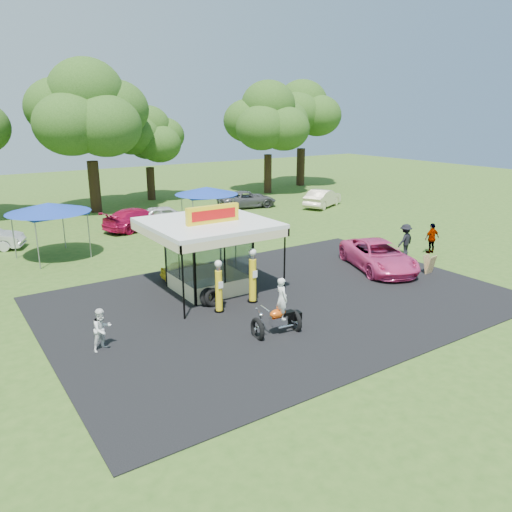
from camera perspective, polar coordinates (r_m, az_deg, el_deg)
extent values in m
plane|color=#30531A|center=(21.23, 6.01, -6.71)|extent=(120.00, 120.00, 0.00)
cube|color=black|center=(22.67, 2.78, -5.05)|extent=(20.00, 14.00, 0.04)
cube|color=white|center=(24.04, -5.34, -3.82)|extent=(3.00, 3.00, 0.06)
cube|color=white|center=(23.13, -5.55, 3.79)|extent=(5.40, 5.40, 0.18)
cube|color=yellow|center=(22.60, -4.98, 4.78)|extent=(2.60, 0.25, 0.80)
cube|color=red|center=(22.48, -4.82, 4.73)|extent=(2.21, 0.02, 0.45)
cylinder|color=black|center=(20.29, -8.33, -3.06)|extent=(0.08, 0.08, 3.20)
cylinder|color=black|center=(22.81, 3.28, -0.73)|extent=(0.08, 0.08, 3.20)
cylinder|color=black|center=(21.43, -4.22, -6.29)|extent=(0.43, 0.43, 0.10)
cylinder|color=yellow|center=(21.10, -4.27, -3.95)|extent=(0.29, 0.29, 1.76)
cylinder|color=silver|center=(20.78, -4.33, -1.41)|extent=(0.20, 0.20, 0.20)
sphere|color=white|center=(20.72, -4.34, -0.90)|extent=(0.31, 0.31, 0.31)
cube|color=white|center=(20.85, -4.05, -3.33)|extent=(0.22, 0.02, 0.29)
cylinder|color=black|center=(22.42, -0.38, -5.19)|extent=(0.47, 0.47, 0.11)
cylinder|color=yellow|center=(22.07, -0.39, -2.75)|extent=(0.32, 0.32, 1.91)
cylinder|color=silver|center=(21.75, -0.39, -0.11)|extent=(0.21, 0.21, 0.21)
sphere|color=white|center=(21.69, -0.39, 0.43)|extent=(0.34, 0.34, 0.34)
cube|color=white|center=(21.82, -0.11, -2.10)|extent=(0.23, 0.02, 0.32)
torus|color=black|center=(18.88, 0.17, -8.40)|extent=(0.26, 0.93, 0.92)
torus|color=black|center=(19.64, 4.44, -7.43)|extent=(0.26, 0.93, 0.92)
cube|color=silver|center=(19.20, 2.50, -7.40)|extent=(0.63, 0.36, 0.33)
ellipsoid|color=#E35010|center=(19.08, 2.51, -6.56)|extent=(0.70, 0.39, 0.33)
cube|color=black|center=(19.29, 3.49, -6.52)|extent=(0.63, 0.34, 0.11)
cube|color=black|center=(19.57, 4.53, -6.80)|extent=(0.42, 0.41, 0.31)
cylinder|color=silver|center=(18.79, 0.62, -7.21)|extent=(0.49, 0.11, 0.98)
cylinder|color=silver|center=(18.71, 1.06, -6.03)|extent=(0.12, 0.66, 0.05)
sphere|color=silver|center=(18.71, 0.56, -6.76)|extent=(0.18, 0.18, 0.18)
imported|color=white|center=(18.95, 2.96, -4.87)|extent=(0.45, 0.64, 1.65)
torus|color=black|center=(21.90, -4.93, -4.76)|extent=(0.85, 0.39, 0.86)
torus|color=black|center=(21.97, -5.48, -4.70)|extent=(0.88, 0.50, 0.86)
cube|color=#593819|center=(27.59, 19.39, -1.00)|extent=(0.58, 0.31, 1.00)
cube|color=#593819|center=(27.73, 18.99, -0.87)|extent=(0.58, 0.31, 1.00)
imported|color=yellow|center=(25.75, -7.72, -1.46)|extent=(2.82, 1.13, 0.96)
imported|color=#DC3B7D|center=(27.61, 13.82, 0.05)|extent=(4.36, 6.10, 1.54)
imported|color=white|center=(18.71, -17.19, -8.02)|extent=(0.93, 0.83, 1.58)
imported|color=black|center=(30.64, 16.69, 1.77)|extent=(1.32, 0.88, 1.90)
imported|color=gray|center=(31.68, 19.46, 1.93)|extent=(1.12, 0.57, 1.84)
imported|color=#AF0D3B|center=(37.07, -13.30, 4.17)|extent=(5.75, 3.62, 1.55)
imported|color=silver|center=(37.50, -10.24, 4.50)|extent=(4.90, 2.78, 1.57)
imported|color=#504F51|center=(44.54, -1.05, 6.51)|extent=(5.59, 3.35, 1.45)
imported|color=beige|center=(45.09, 7.62, 6.58)|extent=(5.07, 3.60, 1.59)
cylinder|color=gray|center=(32.33, -25.51, 2.22)|extent=(0.06, 0.06, 2.59)
cylinder|color=gray|center=(32.86, -20.31, 3.00)|extent=(0.06, 0.06, 2.59)
cylinder|color=gray|center=(29.40, -24.58, 1.06)|extent=(0.06, 0.06, 2.59)
cylinder|color=gray|center=(29.98, -18.89, 1.94)|extent=(0.06, 0.06, 2.59)
cube|color=#18369D|center=(30.83, -22.59, 4.54)|extent=(3.23, 3.23, 0.13)
cone|color=#18369D|center=(30.77, -22.66, 5.14)|extent=(4.66, 4.66, 0.54)
cylinder|color=gray|center=(36.60, -8.69, 5.01)|extent=(0.06, 0.06, 2.47)
cylinder|color=gray|center=(37.89, -4.72, 5.52)|extent=(0.06, 0.06, 2.47)
cylinder|color=gray|center=(34.05, -6.60, 4.25)|extent=(0.06, 0.06, 2.47)
cylinder|color=gray|center=(35.43, -2.43, 4.81)|extent=(0.06, 0.06, 2.47)
cube|color=#18369D|center=(35.73, -5.67, 6.96)|extent=(3.09, 3.09, 0.12)
cone|color=#18369D|center=(35.68, -5.69, 7.47)|extent=(4.45, 4.45, 0.52)
cylinder|color=black|center=(44.38, -17.96, 7.54)|extent=(0.92, 0.92, 4.28)
ellipsoid|color=#1F4112|center=(43.96, -18.61, 14.71)|extent=(10.26, 10.26, 8.80)
cylinder|color=black|center=(49.44, -11.93, 8.10)|extent=(0.77, 0.77, 3.09)
ellipsoid|color=#1F4112|center=(49.06, -12.20, 12.67)|extent=(7.22, 7.22, 6.19)
cylinder|color=black|center=(52.53, 1.36, 9.38)|extent=(0.79, 0.79, 3.96)
ellipsoid|color=#1F4112|center=(52.17, 1.40, 14.90)|extent=(9.24, 9.24, 7.92)
cylinder|color=black|center=(58.24, 5.12, 10.10)|extent=(0.94, 0.94, 4.18)
ellipsoid|color=#1F4112|center=(57.92, 5.26, 15.25)|extent=(9.43, 9.43, 8.08)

